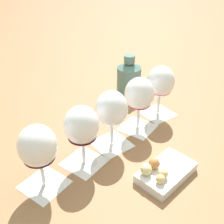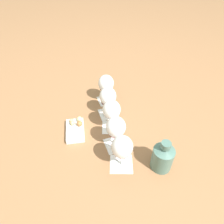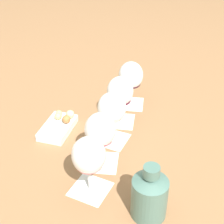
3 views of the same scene
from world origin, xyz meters
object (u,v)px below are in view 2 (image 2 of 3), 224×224
(wine_glass_0, at_px, (122,148))
(wine_glass_4, at_px, (106,84))
(wine_glass_1, at_px, (116,128))
(wine_glass_3, at_px, (108,97))
(wine_glass_2, at_px, (111,111))
(snack_dish, at_px, (76,129))
(ceramic_vase, at_px, (163,157))

(wine_glass_0, relative_size, wine_glass_4, 1.00)
(wine_glass_1, relative_size, wine_glass_4, 1.00)
(wine_glass_4, bearing_deg, wine_glass_3, -150.26)
(wine_glass_1, height_order, wine_glass_2, same)
(wine_glass_2, bearing_deg, wine_glass_0, -144.85)
(wine_glass_0, distance_m, snack_dish, 0.34)
(snack_dish, bearing_deg, wine_glass_1, -89.07)
(wine_glass_1, xyz_separation_m, ceramic_vase, (-0.03, -0.24, -0.05))
(snack_dish, bearing_deg, ceramic_vase, -93.25)
(wine_glass_2, height_order, ceramic_vase, wine_glass_2)
(wine_glass_3, bearing_deg, wine_glass_2, -146.38)
(snack_dish, bearing_deg, wine_glass_3, -26.72)
(wine_glass_4, bearing_deg, ceramic_vase, -127.94)
(wine_glass_2, distance_m, wine_glass_4, 0.25)
(ceramic_vase, bearing_deg, snack_dish, 86.75)
(wine_glass_0, xyz_separation_m, wine_glass_2, (0.20, 0.14, -0.00))
(wine_glass_0, xyz_separation_m, ceramic_vase, (0.07, -0.17, -0.05))
(wine_glass_0, height_order, wine_glass_2, same)
(wine_glass_0, relative_size, wine_glass_1, 1.00)
(wine_glass_4, distance_m, ceramic_vase, 0.57)
(wine_glass_1, distance_m, wine_glass_3, 0.24)
(wine_glass_0, height_order, wine_glass_3, same)
(wine_glass_4, bearing_deg, wine_glass_0, -146.65)
(wine_glass_3, height_order, snack_dish, wine_glass_3)
(wine_glass_1, relative_size, snack_dish, 0.98)
(wine_glass_0, distance_m, ceramic_vase, 0.19)
(wine_glass_4, distance_m, snack_dish, 0.34)
(wine_glass_0, xyz_separation_m, wine_glass_1, (0.10, 0.07, 0.00))
(wine_glass_3, distance_m, snack_dish, 0.25)
(wine_glass_3, xyz_separation_m, ceramic_vase, (-0.23, -0.38, -0.05))
(wine_glass_2, relative_size, snack_dish, 0.98)
(wine_glass_1, relative_size, wine_glass_3, 1.00)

